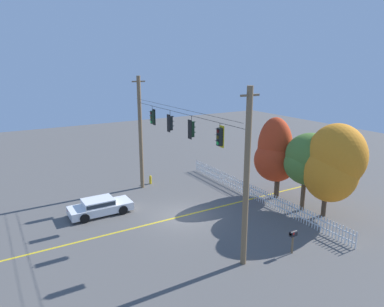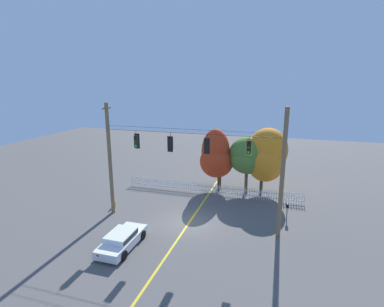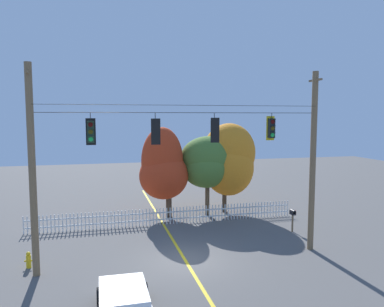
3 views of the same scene
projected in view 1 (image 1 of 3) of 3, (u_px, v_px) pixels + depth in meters
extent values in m
plane|color=#565451|center=(181.00, 216.00, 24.46)|extent=(80.00, 80.00, 0.00)
cube|color=gold|center=(181.00, 216.00, 24.46)|extent=(0.16, 36.00, 0.01)
cylinder|color=brown|center=(140.00, 134.00, 28.93)|extent=(0.31, 0.31, 9.31)
cylinder|color=brown|center=(246.00, 180.00, 17.63)|extent=(0.31, 0.31, 9.31)
cube|color=brown|center=(138.00, 81.00, 27.87)|extent=(0.10, 1.10, 0.10)
cube|color=brown|center=(250.00, 95.00, 16.56)|extent=(0.10, 1.10, 0.10)
cylinder|color=black|center=(180.00, 113.00, 22.64)|extent=(13.39, 0.02, 0.02)
cylinder|color=black|center=(177.00, 108.00, 22.43)|extent=(13.39, 0.02, 0.02)
cylinder|color=black|center=(152.00, 108.00, 26.27)|extent=(0.03, 0.03, 0.37)
cube|color=black|center=(154.00, 117.00, 26.50)|extent=(0.43, 0.02, 1.20)
cube|color=#1E3323|center=(153.00, 117.00, 26.44)|extent=(0.30, 0.24, 0.97)
cylinder|color=#410706|center=(151.00, 113.00, 26.29)|extent=(0.20, 0.03, 0.20)
cube|color=#1E3323|center=(150.00, 112.00, 26.24)|extent=(0.22, 0.12, 0.06)
cylinder|color=#463B09|center=(151.00, 117.00, 26.37)|extent=(0.20, 0.03, 0.20)
cube|color=#1E3323|center=(150.00, 116.00, 26.32)|extent=(0.22, 0.12, 0.06)
cylinder|color=green|center=(151.00, 122.00, 26.46)|extent=(0.20, 0.03, 0.20)
cube|color=#1E3323|center=(150.00, 120.00, 26.40)|extent=(0.22, 0.12, 0.06)
cylinder|color=black|center=(170.00, 113.00, 23.87)|extent=(0.03, 0.03, 0.38)
cube|color=black|center=(169.00, 123.00, 23.98)|extent=(0.43, 0.02, 1.20)
cube|color=black|center=(170.00, 123.00, 24.04)|extent=(0.30, 0.24, 0.97)
cylinder|color=#410706|center=(172.00, 118.00, 24.03)|extent=(0.20, 0.03, 0.20)
cube|color=black|center=(172.00, 116.00, 24.02)|extent=(0.22, 0.12, 0.06)
cylinder|color=#463B09|center=(172.00, 123.00, 24.11)|extent=(0.20, 0.03, 0.20)
cube|color=black|center=(173.00, 121.00, 24.10)|extent=(0.22, 0.12, 0.06)
cylinder|color=green|center=(172.00, 128.00, 24.19)|extent=(0.20, 0.03, 0.20)
cube|color=black|center=(173.00, 126.00, 24.19)|extent=(0.22, 0.12, 0.06)
cylinder|color=black|center=(192.00, 119.00, 21.50)|extent=(0.03, 0.03, 0.35)
cube|color=black|center=(190.00, 129.00, 21.60)|extent=(0.43, 0.02, 1.19)
cube|color=black|center=(192.00, 129.00, 21.66)|extent=(0.30, 0.24, 0.96)
cylinder|color=#410706|center=(193.00, 124.00, 21.65)|extent=(0.20, 0.03, 0.20)
cube|color=black|center=(194.00, 122.00, 21.64)|extent=(0.22, 0.12, 0.06)
cylinder|color=#463B09|center=(193.00, 129.00, 21.73)|extent=(0.20, 0.03, 0.20)
cube|color=black|center=(194.00, 127.00, 21.72)|extent=(0.22, 0.12, 0.06)
cylinder|color=green|center=(193.00, 134.00, 21.81)|extent=(0.20, 0.03, 0.20)
cube|color=black|center=(194.00, 132.00, 21.80)|extent=(0.22, 0.12, 0.06)
cylinder|color=black|center=(220.00, 125.00, 19.00)|extent=(0.03, 0.03, 0.27)
cube|color=yellow|center=(222.00, 137.00, 19.22)|extent=(0.43, 0.02, 1.22)
cube|color=black|center=(220.00, 137.00, 19.16)|extent=(0.30, 0.24, 0.98)
cylinder|color=#410706|center=(218.00, 131.00, 19.01)|extent=(0.20, 0.03, 0.20)
cube|color=black|center=(217.00, 129.00, 18.96)|extent=(0.22, 0.12, 0.06)
cylinder|color=#463B09|center=(218.00, 137.00, 19.09)|extent=(0.20, 0.03, 0.20)
cube|color=black|center=(217.00, 135.00, 19.04)|extent=(0.22, 0.12, 0.06)
cylinder|color=green|center=(218.00, 143.00, 19.17)|extent=(0.20, 0.03, 0.20)
cube|color=black|center=(217.00, 141.00, 19.12)|extent=(0.22, 0.12, 0.06)
cube|color=white|center=(196.00, 165.00, 34.55)|extent=(0.06, 0.04, 1.09)
cube|color=white|center=(198.00, 166.00, 34.36)|extent=(0.06, 0.04, 1.09)
cube|color=white|center=(199.00, 166.00, 34.17)|extent=(0.06, 0.04, 1.09)
cube|color=white|center=(200.00, 167.00, 33.99)|extent=(0.06, 0.04, 1.09)
cube|color=white|center=(201.00, 168.00, 33.80)|extent=(0.06, 0.04, 1.09)
cube|color=white|center=(203.00, 168.00, 33.62)|extent=(0.06, 0.04, 1.09)
cube|color=white|center=(204.00, 169.00, 33.43)|extent=(0.06, 0.04, 1.09)
cube|color=white|center=(205.00, 169.00, 33.25)|extent=(0.06, 0.04, 1.09)
cube|color=white|center=(206.00, 170.00, 33.06)|extent=(0.06, 0.04, 1.09)
cube|color=white|center=(208.00, 171.00, 32.88)|extent=(0.06, 0.04, 1.09)
cube|color=white|center=(209.00, 171.00, 32.69)|extent=(0.06, 0.04, 1.09)
cube|color=white|center=(210.00, 172.00, 32.50)|extent=(0.06, 0.04, 1.09)
cube|color=white|center=(212.00, 173.00, 32.32)|extent=(0.06, 0.04, 1.09)
cube|color=white|center=(213.00, 173.00, 32.13)|extent=(0.06, 0.04, 1.09)
cube|color=white|center=(214.00, 174.00, 31.95)|extent=(0.06, 0.04, 1.09)
cube|color=white|center=(216.00, 174.00, 31.76)|extent=(0.06, 0.04, 1.09)
cube|color=white|center=(217.00, 175.00, 31.58)|extent=(0.06, 0.04, 1.09)
cube|color=white|center=(219.00, 176.00, 31.39)|extent=(0.06, 0.04, 1.09)
cube|color=white|center=(220.00, 177.00, 31.21)|extent=(0.06, 0.04, 1.09)
cube|color=white|center=(222.00, 177.00, 31.02)|extent=(0.06, 0.04, 1.09)
cube|color=white|center=(223.00, 178.00, 30.83)|extent=(0.06, 0.04, 1.09)
cube|color=white|center=(225.00, 179.00, 30.65)|extent=(0.06, 0.04, 1.09)
cube|color=white|center=(226.00, 179.00, 30.46)|extent=(0.06, 0.04, 1.09)
cube|color=white|center=(228.00, 180.00, 30.28)|extent=(0.06, 0.04, 1.09)
cube|color=white|center=(229.00, 181.00, 30.09)|extent=(0.06, 0.04, 1.09)
cube|color=white|center=(231.00, 182.00, 29.91)|extent=(0.06, 0.04, 1.09)
cube|color=white|center=(232.00, 182.00, 29.72)|extent=(0.06, 0.04, 1.09)
cube|color=white|center=(234.00, 183.00, 29.54)|extent=(0.06, 0.04, 1.09)
cube|color=white|center=(236.00, 184.00, 29.35)|extent=(0.06, 0.04, 1.09)
cube|color=white|center=(237.00, 185.00, 29.16)|extent=(0.06, 0.04, 1.09)
cube|color=white|center=(239.00, 185.00, 28.98)|extent=(0.06, 0.04, 1.09)
cube|color=white|center=(241.00, 186.00, 28.79)|extent=(0.06, 0.04, 1.09)
cube|color=white|center=(242.00, 187.00, 28.61)|extent=(0.06, 0.04, 1.09)
cube|color=white|center=(244.00, 188.00, 28.42)|extent=(0.06, 0.04, 1.09)
cube|color=white|center=(246.00, 189.00, 28.24)|extent=(0.06, 0.04, 1.09)
cube|color=white|center=(248.00, 189.00, 28.05)|extent=(0.06, 0.04, 1.09)
cube|color=white|center=(250.00, 190.00, 27.87)|extent=(0.06, 0.04, 1.09)
cube|color=white|center=(251.00, 191.00, 27.68)|extent=(0.06, 0.04, 1.09)
cube|color=white|center=(253.00, 192.00, 27.50)|extent=(0.06, 0.04, 1.09)
cube|color=white|center=(255.00, 193.00, 27.31)|extent=(0.06, 0.04, 1.09)
cube|color=white|center=(257.00, 194.00, 27.12)|extent=(0.06, 0.04, 1.09)
cube|color=white|center=(259.00, 195.00, 26.94)|extent=(0.06, 0.04, 1.09)
cube|color=white|center=(261.00, 196.00, 26.75)|extent=(0.06, 0.04, 1.09)
cube|color=white|center=(263.00, 197.00, 26.57)|extent=(0.06, 0.04, 1.09)
cube|color=white|center=(265.00, 198.00, 26.38)|extent=(0.06, 0.04, 1.09)
cube|color=white|center=(267.00, 199.00, 26.20)|extent=(0.06, 0.04, 1.09)
cube|color=white|center=(269.00, 200.00, 26.01)|extent=(0.06, 0.04, 1.09)
cube|color=white|center=(271.00, 201.00, 25.83)|extent=(0.06, 0.04, 1.09)
cube|color=white|center=(273.00, 202.00, 25.64)|extent=(0.06, 0.04, 1.09)
cube|color=white|center=(276.00, 203.00, 25.45)|extent=(0.06, 0.04, 1.09)
cube|color=white|center=(278.00, 204.00, 25.27)|extent=(0.06, 0.04, 1.09)
cube|color=white|center=(280.00, 205.00, 25.08)|extent=(0.06, 0.04, 1.09)
cube|color=white|center=(282.00, 206.00, 24.90)|extent=(0.06, 0.04, 1.09)
cube|color=white|center=(285.00, 207.00, 24.71)|extent=(0.06, 0.04, 1.09)
cube|color=white|center=(287.00, 208.00, 24.53)|extent=(0.06, 0.04, 1.09)
cube|color=white|center=(289.00, 209.00, 24.34)|extent=(0.06, 0.04, 1.09)
cube|color=white|center=(292.00, 210.00, 24.16)|extent=(0.06, 0.04, 1.09)
cube|color=white|center=(294.00, 211.00, 23.97)|extent=(0.06, 0.04, 1.09)
cube|color=white|center=(297.00, 213.00, 23.78)|extent=(0.06, 0.04, 1.09)
cube|color=white|center=(299.00, 214.00, 23.60)|extent=(0.06, 0.04, 1.09)
cube|color=white|center=(302.00, 215.00, 23.41)|extent=(0.06, 0.04, 1.09)
cube|color=white|center=(304.00, 216.00, 23.23)|extent=(0.06, 0.04, 1.09)
cube|color=white|center=(307.00, 217.00, 23.04)|extent=(0.06, 0.04, 1.09)
cube|color=white|center=(310.00, 219.00, 22.86)|extent=(0.06, 0.04, 1.09)
cube|color=white|center=(312.00, 220.00, 22.67)|extent=(0.06, 0.04, 1.09)
cube|color=white|center=(315.00, 221.00, 22.49)|extent=(0.06, 0.04, 1.09)
cube|color=white|center=(318.00, 223.00, 22.30)|extent=(0.06, 0.04, 1.09)
cube|color=white|center=(321.00, 224.00, 22.11)|extent=(0.06, 0.04, 1.09)
cube|color=white|center=(324.00, 225.00, 21.93)|extent=(0.06, 0.04, 1.09)
cube|color=white|center=(327.00, 227.00, 21.74)|extent=(0.06, 0.04, 1.09)
cube|color=white|center=(330.00, 228.00, 21.56)|extent=(0.06, 0.04, 1.09)
cube|color=white|center=(333.00, 230.00, 21.37)|extent=(0.06, 0.04, 1.09)
cube|color=white|center=(336.00, 231.00, 21.19)|extent=(0.06, 0.04, 1.09)
cube|color=white|center=(339.00, 233.00, 21.00)|extent=(0.06, 0.04, 1.09)
cube|color=white|center=(342.00, 234.00, 20.82)|extent=(0.06, 0.04, 1.09)
cube|color=white|center=(346.00, 236.00, 20.63)|extent=(0.06, 0.04, 1.09)
cube|color=white|center=(349.00, 237.00, 20.45)|extent=(0.06, 0.04, 1.09)
cube|color=white|center=(353.00, 239.00, 20.26)|extent=(0.06, 0.04, 1.09)
cube|color=white|center=(356.00, 240.00, 20.07)|extent=(0.06, 0.04, 1.09)
cube|color=white|center=(255.00, 196.00, 27.38)|extent=(17.40, 0.03, 0.08)
cube|color=white|center=(256.00, 190.00, 27.26)|extent=(17.40, 0.03, 0.08)
cylinder|color=#473828|center=(277.00, 185.00, 27.69)|extent=(0.40, 0.40, 2.00)
ellipsoid|color=red|center=(275.00, 160.00, 27.48)|extent=(3.42, 3.23, 3.29)
ellipsoid|color=red|center=(275.00, 147.00, 27.30)|extent=(2.90, 2.42, 4.70)
cylinder|color=brown|center=(303.00, 192.00, 25.22)|extent=(0.31, 0.31, 2.68)
ellipsoid|color=#4C752D|center=(308.00, 165.00, 24.86)|extent=(3.49, 3.32, 2.86)
ellipsoid|color=#4C752D|center=(312.00, 156.00, 24.65)|extent=(3.99, 3.32, 3.24)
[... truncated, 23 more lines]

